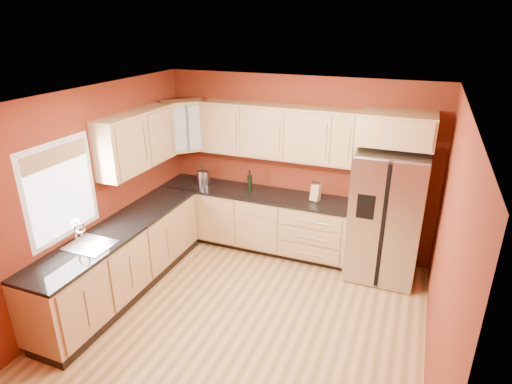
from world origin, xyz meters
TOP-DOWN VIEW (x-y plane):
  - floor at (0.00, 0.00)m, footprint 4.00×4.00m
  - ceiling at (0.00, 0.00)m, footprint 4.00×4.00m
  - wall_back at (0.00, 2.00)m, footprint 4.00×0.04m
  - wall_front at (0.00, -2.00)m, footprint 4.00×0.04m
  - wall_left at (-2.00, 0.00)m, footprint 0.04×4.00m
  - wall_right at (2.00, 0.00)m, footprint 0.04×4.00m
  - base_cabinets_back at (-0.55, 1.70)m, footprint 2.90×0.60m
  - base_cabinets_left at (-1.70, 0.00)m, footprint 0.60×2.80m
  - countertop_back at (-0.55, 1.69)m, footprint 2.90×0.62m
  - countertop_left at (-1.69, 0.00)m, footprint 0.62×2.80m
  - upper_cabinets_back at (-0.25, 1.83)m, footprint 2.30×0.33m
  - upper_cabinets_left at (-1.83, 0.72)m, footprint 0.33×1.35m
  - corner_upper_cabinet at (-1.67, 1.67)m, footprint 0.67×0.67m
  - over_fridge_cabinet at (1.35, 1.70)m, footprint 0.92×0.60m
  - refrigerator at (1.35, 1.62)m, footprint 0.90×0.75m
  - window at (-1.98, -0.50)m, footprint 0.03×0.90m
  - sink_faucet at (-1.69, -0.50)m, footprint 0.50×0.42m
  - canister_left at (-1.38, 1.72)m, footprint 0.14×0.14m
  - canister_right at (-1.43, 1.68)m, footprint 0.17×0.17m
  - wine_bottle_a at (-0.63, 1.71)m, footprint 0.09×0.09m
  - wine_bottle_b at (-1.44, 1.74)m, footprint 0.07×0.07m
  - knife_block at (0.37, 1.71)m, footprint 0.14×0.13m
  - soap_dispenser at (0.41, 1.75)m, footprint 0.08×0.08m

SIDE VIEW (x-z plane):
  - floor at x=0.00m, z-range 0.00..0.00m
  - base_cabinets_back at x=-0.55m, z-range 0.00..0.88m
  - base_cabinets_left at x=-1.70m, z-range 0.00..0.88m
  - refrigerator at x=1.35m, z-range 0.00..1.78m
  - countertop_back at x=-0.55m, z-range 0.88..0.92m
  - countertop_left at x=-1.69m, z-range 0.88..0.92m
  - soap_dispenser at x=0.41m, z-range 0.92..1.10m
  - canister_left at x=-1.38m, z-range 0.92..1.13m
  - canister_right at x=-1.43m, z-range 0.92..1.14m
  - knife_block at x=0.37m, z-range 0.92..1.16m
  - wine_bottle_b at x=-1.44m, z-range 0.92..1.21m
  - sink_faucet at x=-1.69m, z-range 0.92..1.22m
  - wine_bottle_a at x=-0.63m, z-range 0.92..1.25m
  - wall_back at x=0.00m, z-range 0.00..2.60m
  - wall_front at x=0.00m, z-range 0.00..2.60m
  - wall_left at x=-2.00m, z-range 0.00..2.60m
  - wall_right at x=2.00m, z-range 0.00..2.60m
  - window at x=-1.98m, z-range 1.05..2.05m
  - upper_cabinets_back at x=-0.25m, z-range 1.45..2.20m
  - upper_cabinets_left at x=-1.83m, z-range 1.45..2.20m
  - corner_upper_cabinet at x=-1.67m, z-range 1.45..2.20m
  - over_fridge_cabinet at x=1.35m, z-range 1.85..2.25m
  - ceiling at x=0.00m, z-range 2.60..2.60m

